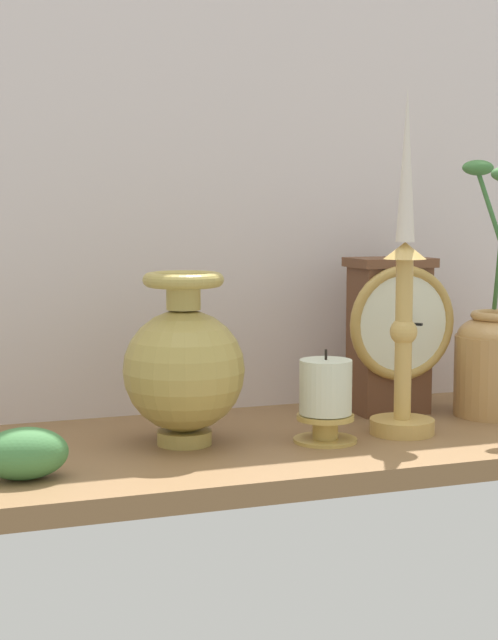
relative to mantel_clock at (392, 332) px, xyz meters
The scene contains 8 objects.
ground_plane 24.75cm from the mantel_clock, 160.43° to the right, with size 100.00×36.00×2.40cm, color olive.
back_wall 31.87cm from the mantel_clock, 151.16° to the left, with size 120.00×2.00×65.00cm, color silver.
mantel_clock is the anchor object (origin of this frame).
candlestick_tall_left 12.48cm from the mantel_clock, 111.51° to the right, with size 7.74×7.74×40.73cm.
brass_vase_bulbous 31.15cm from the mantel_clock, 166.97° to the right, with size 13.88×13.88×19.69cm.
brass_vase_jar 13.92cm from the mantel_clock, 24.46° to the right, with size 11.03×11.03×32.96cm.
pillar_candle_front 19.57cm from the mantel_clock, 141.62° to the right, with size 7.40×7.40×10.77cm.
ivy_sprig 52.57cm from the mantel_clock, 162.06° to the right, with size 8.79×6.15×5.23cm.
Camera 1 is at (-41.36, -108.19, 27.20)cm, focal length 56.41 mm.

